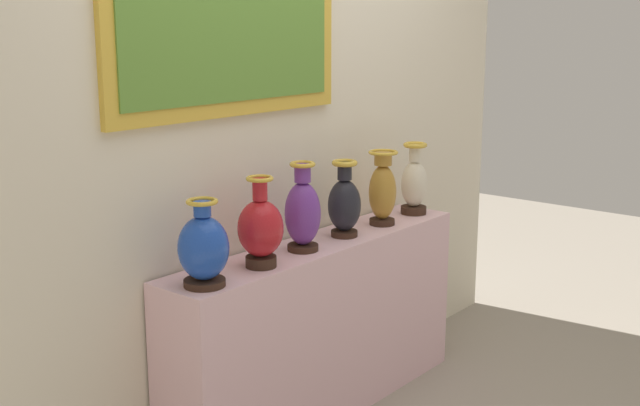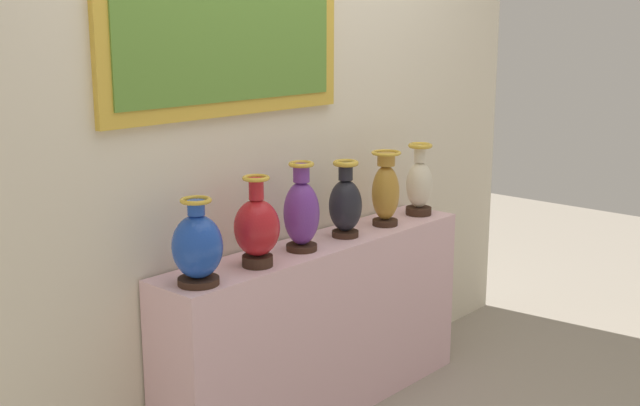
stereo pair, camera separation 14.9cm
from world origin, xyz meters
name	(u,v)px [view 2 (the right image)]	position (x,y,z in m)	size (l,w,h in m)	color
display_shelf	(320,329)	(0.00, 0.00, 0.40)	(1.71, 0.31, 0.81)	beige
back_wall	(282,68)	(-0.01, 0.21, 1.56)	(3.51, 0.14, 3.12)	beige
vase_sapphire	(197,247)	(-0.73, -0.05, 0.95)	(0.19, 0.19, 0.33)	#382319
vase_crimson	(257,228)	(-0.43, -0.05, 0.97)	(0.18, 0.18, 0.37)	#382319
vase_violet	(301,212)	(-0.14, -0.02, 0.98)	(0.15, 0.15, 0.38)	#382319
vase_onyx	(345,203)	(0.15, -0.02, 0.96)	(0.15, 0.15, 0.35)	#382319
vase_ochre	(386,190)	(0.44, -0.03, 0.98)	(0.14, 0.14, 0.36)	#382319
vase_ivory	(419,184)	(0.72, -0.02, 0.97)	(0.13, 0.13, 0.36)	#382319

